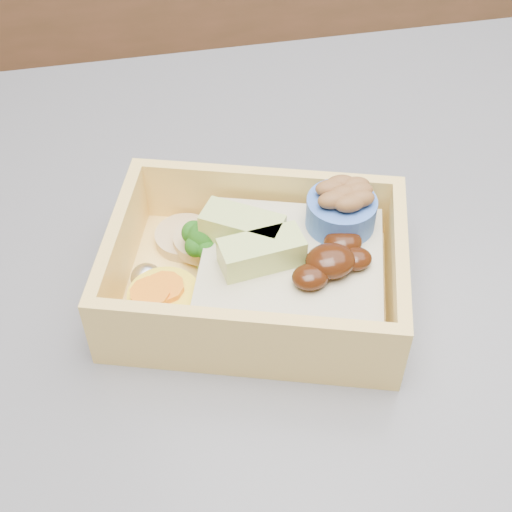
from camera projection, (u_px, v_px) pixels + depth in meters
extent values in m
cube|color=brown|center=(88.00, 47.00, 1.62)|extent=(3.20, 0.60, 0.90)
cube|color=#3D3D42|center=(50.00, 475.00, 0.42)|extent=(1.24, 0.84, 0.04)
cube|color=#FFD069|center=(256.00, 289.00, 0.48)|extent=(0.22, 0.19, 0.01)
cube|color=#FFD069|center=(266.00, 196.00, 0.51)|extent=(0.18, 0.07, 0.05)
cube|color=#FFD069|center=(244.00, 341.00, 0.42)|extent=(0.18, 0.07, 0.05)
cube|color=#FFD069|center=(397.00, 273.00, 0.46)|extent=(0.05, 0.12, 0.05)
cube|color=#FFD069|center=(119.00, 251.00, 0.47)|extent=(0.05, 0.12, 0.05)
cube|color=tan|center=(291.00, 273.00, 0.47)|extent=(0.14, 0.14, 0.03)
ellipsoid|color=#331507|center=(330.00, 261.00, 0.44)|extent=(0.04, 0.04, 0.02)
ellipsoid|color=#331507|center=(343.00, 242.00, 0.46)|extent=(0.03, 0.03, 0.01)
ellipsoid|color=#331507|center=(310.00, 277.00, 0.44)|extent=(0.03, 0.03, 0.01)
ellipsoid|color=#331507|center=(356.00, 259.00, 0.45)|extent=(0.03, 0.02, 0.01)
cube|color=#C3D971|center=(262.00, 252.00, 0.45)|extent=(0.06, 0.03, 0.02)
cube|color=#C3D971|center=(242.00, 227.00, 0.46)|extent=(0.06, 0.05, 0.02)
cylinder|color=#76A558|center=(205.00, 257.00, 0.49)|extent=(0.01, 0.01, 0.02)
sphere|color=#1F6216|center=(203.00, 237.00, 0.47)|extent=(0.02, 0.02, 0.02)
sphere|color=#1F6216|center=(217.00, 236.00, 0.48)|extent=(0.02, 0.02, 0.02)
sphere|color=#1F6216|center=(194.00, 233.00, 0.48)|extent=(0.02, 0.02, 0.02)
sphere|color=#1F6216|center=(206.00, 248.00, 0.47)|extent=(0.01, 0.01, 0.01)
sphere|color=#1F6216|center=(196.00, 246.00, 0.47)|extent=(0.01, 0.01, 0.01)
sphere|color=#1F6216|center=(206.00, 230.00, 0.48)|extent=(0.01, 0.01, 0.01)
cylinder|color=yellow|center=(165.00, 304.00, 0.46)|extent=(0.05, 0.05, 0.02)
cylinder|color=orange|center=(164.00, 287.00, 0.45)|extent=(0.03, 0.03, 0.00)
cylinder|color=orange|center=(150.00, 293.00, 0.44)|extent=(0.03, 0.03, 0.00)
cylinder|color=tan|center=(185.00, 237.00, 0.51)|extent=(0.04, 0.04, 0.01)
cylinder|color=tan|center=(203.00, 240.00, 0.50)|extent=(0.04, 0.04, 0.01)
ellipsoid|color=silver|center=(233.00, 227.00, 0.51)|extent=(0.02, 0.02, 0.02)
ellipsoid|color=silver|center=(146.00, 278.00, 0.47)|extent=(0.02, 0.02, 0.02)
cylinder|color=blue|center=(341.00, 212.00, 0.47)|extent=(0.05, 0.05, 0.02)
ellipsoid|color=brown|center=(343.00, 194.00, 0.46)|extent=(0.02, 0.02, 0.01)
ellipsoid|color=brown|center=(358.00, 191.00, 0.46)|extent=(0.02, 0.02, 0.01)
ellipsoid|color=brown|center=(330.00, 188.00, 0.46)|extent=(0.02, 0.02, 0.01)
ellipsoid|color=brown|center=(349.00, 203.00, 0.45)|extent=(0.02, 0.02, 0.01)
ellipsoid|color=brown|center=(333.00, 200.00, 0.46)|extent=(0.02, 0.02, 0.01)
ellipsoid|color=brown|center=(359.00, 199.00, 0.46)|extent=(0.02, 0.02, 0.01)
ellipsoid|color=brown|center=(340.00, 183.00, 0.47)|extent=(0.02, 0.02, 0.01)
ellipsoid|color=brown|center=(355.00, 186.00, 0.47)|extent=(0.02, 0.02, 0.01)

